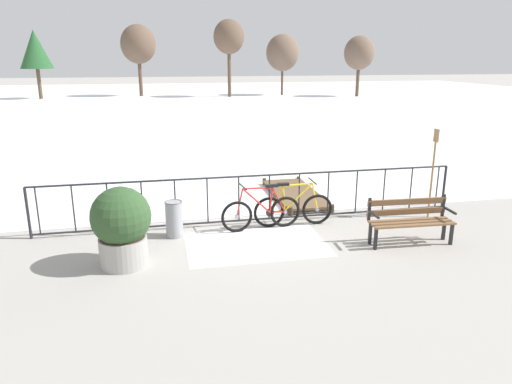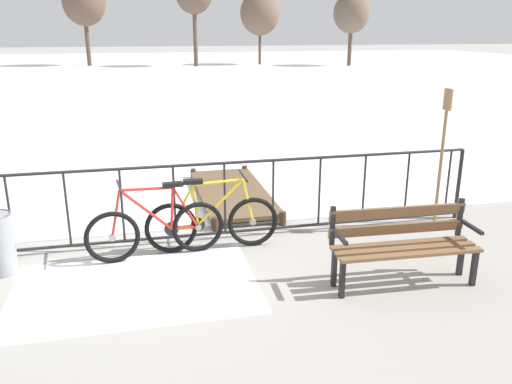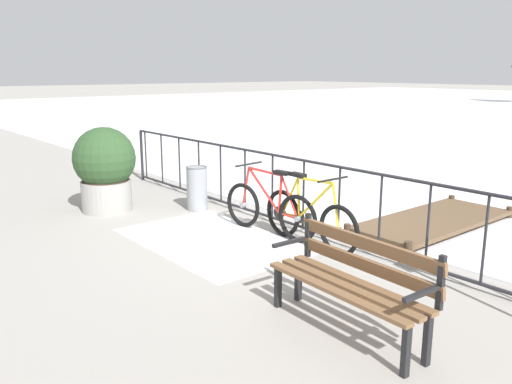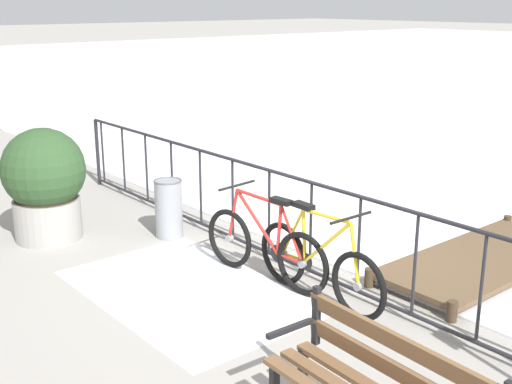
{
  "view_description": "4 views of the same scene",
  "coord_description": "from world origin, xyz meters",
  "views": [
    {
      "loc": [
        -1.93,
        -9.41,
        3.45
      ],
      "look_at": [
        -0.12,
        -0.78,
        0.92
      ],
      "focal_mm": 33.04,
      "sensor_mm": 36.0,
      "label": 1
    },
    {
      "loc": [
        -0.08,
        -6.47,
        2.72
      ],
      "look_at": [
        1.27,
        -0.66,
        0.84
      ],
      "focal_mm": 36.4,
      "sensor_mm": 36.0,
      "label": 2
    },
    {
      "loc": [
        5.47,
        -5.11,
        2.27
      ],
      "look_at": [
        0.19,
        -0.75,
        0.69
      ],
      "focal_mm": 36.87,
      "sensor_mm": 36.0,
      "label": 3
    },
    {
      "loc": [
        4.92,
        -4.58,
        2.83
      ],
      "look_at": [
        -0.12,
        -0.37,
        0.92
      ],
      "focal_mm": 45.93,
      "sensor_mm": 36.0,
      "label": 4
    }
  ],
  "objects": [
    {
      "name": "snow_patch",
      "position": [
        -0.21,
        -1.2,
        0.0
      ],
      "size": [
        2.66,
        1.7,
        0.01
      ],
      "primitive_type": "cube",
      "color": "white",
      "rests_on": "ground"
    },
    {
      "name": "railing_fence",
      "position": [
        0.0,
        0.0,
        0.56
      ],
      "size": [
        9.06,
        0.06,
        1.07
      ],
      "color": "#232328",
      "rests_on": "ground"
    },
    {
      "name": "wooden_dock",
      "position": [
        1.39,
        1.64,
        0.12
      ],
      "size": [
        1.1,
        2.78,
        0.2
      ],
      "color": "brown",
      "rests_on": "ground"
    },
    {
      "name": "bicycle_second",
      "position": [
        0.77,
        -0.33,
        0.37
      ],
      "size": [
        1.71,
        0.52,
        0.97
      ],
      "color": "black",
      "rests_on": "ground"
    },
    {
      "name": "ground_plane",
      "position": [
        0.0,
        0.0,
        0.0
      ],
      "size": [
        160.0,
        160.0,
        0.0
      ],
      "primitive_type": "plane",
      "color": "#9E9991"
    },
    {
      "name": "planter_with_shrub",
      "position": [
        -2.62,
        -1.64,
        0.73
      ],
      "size": [
        1.01,
        1.01,
        1.39
      ],
      "color": "#9E9B96",
      "rests_on": "ground"
    },
    {
      "name": "trash_bin",
      "position": [
        -1.71,
        -0.45,
        0.37
      ],
      "size": [
        0.35,
        0.35,
        0.73
      ],
      "color": "gray",
      "rests_on": "ground"
    },
    {
      "name": "park_bench",
      "position": [
        2.68,
        -1.7,
        0.51
      ],
      "size": [
        1.62,
        0.55,
        0.89
      ],
      "color": "brown",
      "rests_on": "ground"
    },
    {
      "name": "bicycle_near_railing",
      "position": [
        0.07,
        -0.41,
        0.37
      ],
      "size": [
        1.71,
        0.52,
        0.97
      ],
      "color": "black",
      "rests_on": "ground"
    }
  ]
}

